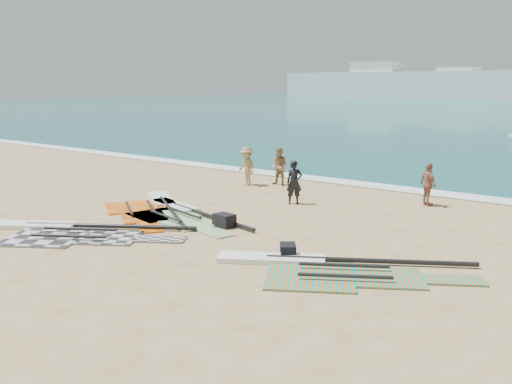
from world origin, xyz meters
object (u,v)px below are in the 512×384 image
Objects in this scene: rig_green at (179,213)px; gear_bag_near at (224,220)px; beachgoer_mid at (246,166)px; rig_red at (152,207)px; rig_orange at (323,268)px; rig_grey at (65,231)px; gear_bag_far at (288,251)px; beachgoer_left at (280,166)px; beachgoer_back at (428,184)px; person_wetsuit at (294,182)px.

rig_green is 2.29m from gear_bag_near.
rig_red is at bearing -65.63° from beachgoer_mid.
rig_grey is at bearing 161.44° from rig_orange.
beachgoer_mid reaches higher than gear_bag_near.
rig_green is 5.84m from gear_bag_far.
beachgoer_left is 0.99× the size of beachgoer_mid.
beachgoer_left is at bearing 127.52° from gear_bag_far.
gear_bag_far is (-1.24, 0.32, 0.12)m from rig_orange.
beachgoer_back is (6.84, 10.42, 0.73)m from rig_grey.
beachgoer_back is (7.44, 6.53, 0.73)m from rig_red.
beachgoer_back is (5.92, 6.66, 0.73)m from rig_green.
gear_bag_far is at bearing -2.79° from rig_green.
rig_orange is (7.78, 1.85, -0.00)m from rig_grey.
rig_red is 9.92m from beachgoer_back.
person_wetsuit is 0.97× the size of beachgoer_left.
beachgoer_back is at bearing 64.29° from rig_orange.
person_wetsuit is 3.97m from beachgoer_left.
person_wetsuit is (3.51, 3.75, 0.75)m from rig_red.
gear_bag_far reaches higher than rig_orange.
beachgoer_back is at bearing 87.90° from gear_bag_far.
person_wetsuit reaches higher than rig_grey.
gear_bag_far is at bearing -56.39° from beachgoer_left.
gear_bag_far is at bearing 124.98° from beachgoer_back.
rig_orange is 8.62m from rig_red.
rig_red is 6.69m from beachgoer_left.
beachgoer_back is (0.30, 8.25, 0.61)m from gear_bag_far.
beachgoer_left is at bearing 113.47° from gear_bag_near.
gear_bag_near reaches higher than rig_green.
person_wetsuit is (-3.63, 5.47, 0.64)m from gear_bag_far.
person_wetsuit is (1.99, 3.88, 0.75)m from rig_green.
beachgoer_left reaches higher than rig_orange.
rig_grey is 12.49m from beachgoer_back.
rig_red reaches higher than rig_green.
rig_red is 5.19m from person_wetsuit.
rig_red is 3.45× the size of beachgoer_back.
rig_red is 3.25× the size of beachgoer_left.
beachgoer_mid is (-4.18, 6.12, 0.64)m from gear_bag_near.
gear_bag_far is at bearing -24.25° from beachgoer_mid.
rig_orange is 1.14× the size of rig_red.
beachgoer_left is at bearing 99.50° from rig_orange.
gear_bag_near is 3.60m from gear_bag_far.
beachgoer_left is 6.69m from beachgoer_back.
beachgoer_mid is 1.07× the size of beachgoer_back.
gear_bag_far is 0.35× the size of person_wetsuit.
beachgoer_left is (-0.77, 6.73, 0.78)m from rig_green.
rig_green is at bearing -51.46° from beachgoer_mid.
rig_orange is at bearing 133.31° from beachgoer_back.
gear_bag_far is (6.54, 2.17, 0.12)m from rig_grey.
rig_grey is at bearing -132.40° from gear_bag_near.
person_wetsuit is at bearing 75.90° from rig_green.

